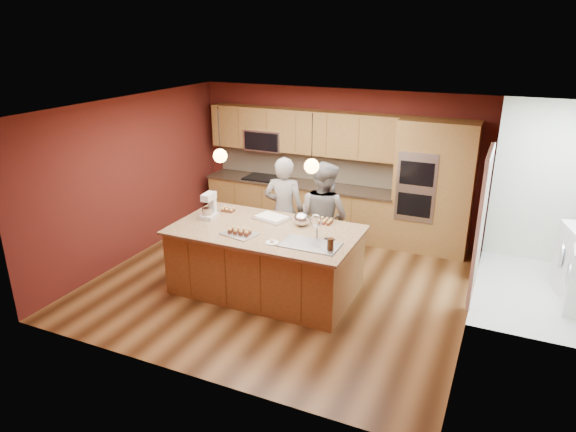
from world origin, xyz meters
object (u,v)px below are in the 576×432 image
at_px(island, 267,260).
at_px(stand_mixer, 209,207).
at_px(person_right, 324,218).
at_px(person_left, 284,211).
at_px(mixing_bowl, 302,219).

height_order(island, stand_mixer, stand_mixer).
bearing_deg(person_right, island, 81.31).
bearing_deg(person_left, person_right, 169.92).
distance_m(person_left, stand_mixer, 1.27).
distance_m(island, person_left, 1.10).
relative_size(island, person_right, 1.49).
relative_size(person_right, mixing_bowl, 7.45).
bearing_deg(stand_mixer, mixing_bowl, 8.06).
distance_m(island, mixing_bowl, 0.79).
bearing_deg(person_right, stand_mixer, 50.13).
relative_size(island, mixing_bowl, 11.11).
distance_m(person_left, person_right, 0.69).
height_order(island, person_left, person_left).
xyz_separation_m(stand_mixer, mixing_bowl, (1.41, 0.28, -0.07)).
relative_size(stand_mixer, mixing_bowl, 1.60).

